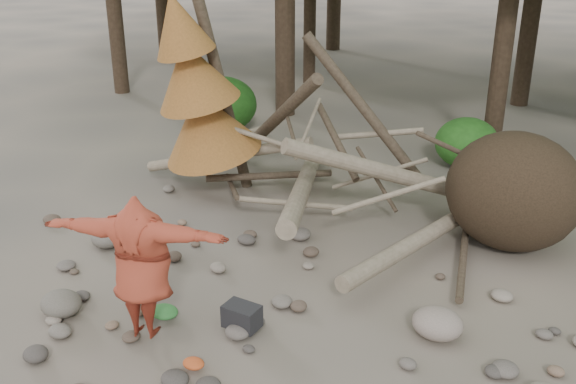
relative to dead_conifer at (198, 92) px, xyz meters
The scene contains 12 objects.
ground 5.05m from the dead_conifer, 47.26° to the right, with size 120.00×120.00×0.00m, color #514C44.
deadfall_pile 5.33m from the dead_conifer, ahead, with size 8.55×5.24×3.30m.
dead_conifer is the anchor object (origin of this frame).
bush_left 4.72m from the dead_conifer, 121.92° to the left, with size 1.80×1.80×1.44m, color #1E5216.
bush_mid 6.11m from the dead_conifer, 48.52° to the left, with size 1.40×1.40×1.12m, color #29681E.
frisbee_thrower 4.94m from the dead_conifer, 60.03° to the right, with size 3.62×1.38×1.93m.
backpack 5.17m from the dead_conifer, 45.34° to the right, with size 0.47×0.31×0.31m, color black.
cloth_green 4.86m from the dead_conifer, 58.29° to the right, with size 0.40×0.33×0.15m, color #2D7230.
cloth_orange 5.90m from the dead_conifer, 52.65° to the right, with size 0.28×0.23×0.10m, color #BF4B20.
boulder_front_left 4.91m from the dead_conifer, 76.79° to the right, with size 0.58×0.52×0.35m, color #645F54.
boulder_mid_right 6.31m from the dead_conifer, 21.34° to the right, with size 0.67×0.60×0.40m, color gray.
boulder_mid_left 3.26m from the dead_conifer, 89.60° to the right, with size 0.51×0.46×0.31m, color #645E54.
Camera 1 is at (4.53, -5.83, 4.90)m, focal length 40.00 mm.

